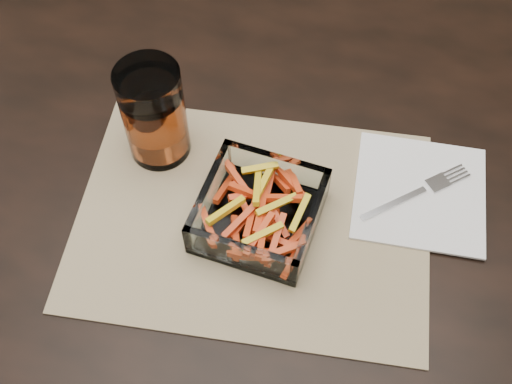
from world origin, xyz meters
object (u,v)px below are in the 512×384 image
dining_table (249,208)px  fork (419,192)px  glass_bowl (259,213)px  tumbler (154,116)px

dining_table → fork: (0.22, 0.02, 0.10)m
glass_bowl → tumbler: 0.19m
dining_table → fork: fork is taller
tumbler → dining_table: bearing=-5.3°
dining_table → fork: 0.25m
glass_bowl → tumbler: bearing=153.2°
dining_table → glass_bowl: bearing=-64.9°
tumbler → glass_bowl: bearing=-26.8°
dining_table → fork: size_ratio=12.09×
dining_table → fork: bearing=6.2°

